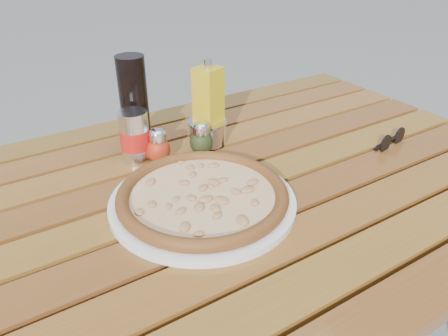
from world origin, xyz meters
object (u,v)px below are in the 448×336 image
olive_oil_cruet (209,106)px  parmesan_tin (207,132)px  pizza (203,195)px  pepper_shaker (158,146)px  soda_can (135,137)px  oregano_shaker (201,139)px  plate (203,202)px  dark_bottle (134,103)px  table (229,214)px  sunglasses (391,140)px

olive_oil_cruet → parmesan_tin: bearing=145.6°
parmesan_tin → pizza: bearing=-122.6°
pepper_shaker → soda_can: bearing=140.5°
oregano_shaker → olive_oil_cruet: size_ratio=0.39×
plate → dark_bottle: 0.33m
oregano_shaker → olive_oil_cruet: 0.08m
table → soda_can: size_ratio=11.67×
oregano_shaker → sunglasses: size_ratio=0.74×
pizza → sunglasses: 0.51m
olive_oil_cruet → parmesan_tin: 0.07m
parmesan_tin → soda_can: bearing=176.8°
table → parmesan_tin: 0.23m
soda_can → plate: bearing=-81.1°
plate → oregano_shaker: size_ratio=4.39×
pizza → sunglasses: size_ratio=4.16×
oregano_shaker → olive_oil_cruet: olive_oil_cruet is taller
soda_can → olive_oil_cruet: olive_oil_cruet is taller
oregano_shaker → dark_bottle: bearing=131.2°
sunglasses → plate: bearing=167.6°
oregano_shaker → sunglasses: bearing=-27.5°
pepper_shaker → table: bearing=-64.6°
pizza → dark_bottle: (-0.00, 0.31, 0.09)m
table → soda_can: soda_can is taller
oregano_shaker → soda_can: (-0.14, 0.05, 0.02)m
oregano_shaker → soda_can: bearing=159.9°
olive_oil_cruet → parmesan_tin: size_ratio=1.71×
pepper_shaker → oregano_shaker: bearing=-10.5°
oregano_shaker → olive_oil_cruet: bearing=41.6°
dark_bottle → oregano_shaker: bearing=-48.8°
plate → pizza: size_ratio=0.78×
table → dark_bottle: (-0.09, 0.27, 0.19)m
parmesan_tin → oregano_shaker: bearing=-134.7°
table → parmesan_tin: parmesan_tin is taller
pepper_shaker → parmesan_tin: 0.14m
plate → oregano_shaker: bearing=60.8°
sunglasses → olive_oil_cruet: bearing=136.0°
oregano_shaker → parmesan_tin: (0.04, 0.04, -0.01)m
pepper_shaker → olive_oil_cruet: (0.15, 0.02, 0.06)m
table → parmesan_tin: bearing=72.3°
oregano_shaker → pizza: bearing=-119.2°
soda_can → sunglasses: soda_can is taller
dark_bottle → parmesan_tin: size_ratio=1.80×
pizza → parmesan_tin: bearing=57.4°
pizza → sunglasses: (0.51, -0.03, -0.01)m
table → dark_bottle: size_ratio=6.36×
plate → sunglasses: bearing=-3.1°
soda_can → olive_oil_cruet: (0.19, -0.01, 0.04)m
plate → pepper_shaker: pepper_shaker is taller
pizza → parmesan_tin: 0.27m
soda_can → olive_oil_cruet: size_ratio=0.57×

